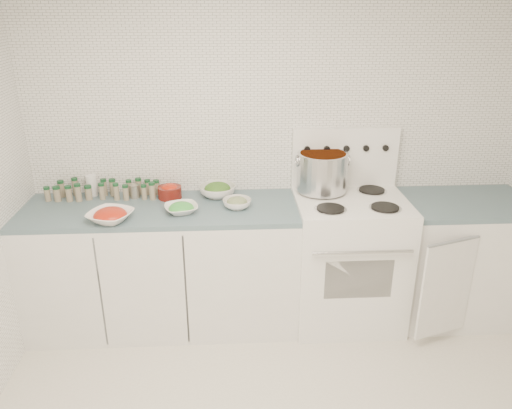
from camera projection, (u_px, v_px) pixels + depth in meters
The scene contains 13 objects.
room_walls at pixel (314, 168), 2.04m from camera, with size 3.54×3.04×2.52m.
counter_left at pixel (164, 266), 3.52m from camera, with size 1.85×0.62×0.90m.
stove at pixel (347, 256), 3.57m from camera, with size 0.76×0.70×1.36m.
counter_right at pixel (458, 258), 3.63m from camera, with size 0.89×0.75×0.90m.
stock_pot at pixel (322, 170), 3.48m from camera, with size 0.37×0.35×0.27m.
bowl_tomato at pixel (110, 216), 3.13m from camera, with size 0.35×0.35×0.09m.
bowl_snowpea at pixel (181, 208), 3.26m from camera, with size 0.26×0.26×0.07m.
bowl_broccoli at pixel (218, 190), 3.52m from camera, with size 0.33×0.33×0.10m.
bowl_zucchini at pixel (237, 203), 3.34m from camera, with size 0.22×0.22×0.08m.
bowl_pepper at pixel (170, 191), 3.49m from camera, with size 0.17×0.17×0.10m.
salt_canister at pixel (92, 185), 3.53m from camera, with size 0.07×0.07×0.15m, color white.
tin_can at pixel (135, 191), 3.50m from camera, with size 0.07×0.07×0.10m, color #A19788.
spice_cluster at pixel (104, 190), 3.49m from camera, with size 0.78×0.16×0.13m.
Camera 1 is at (-0.35, -1.93, 2.20)m, focal length 35.00 mm.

